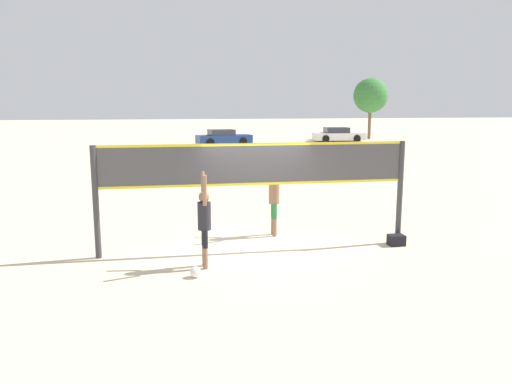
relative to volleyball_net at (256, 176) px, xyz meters
name	(u,v)px	position (x,y,z in m)	size (l,w,h in m)	color
ground_plane	(256,250)	(0.00, 0.00, -1.75)	(200.00, 200.00, 0.00)	beige
volleyball_net	(256,176)	(0.00, 0.00, 0.00)	(7.29, 0.14, 2.52)	#38383D
player_spiker	(204,219)	(-1.28, -1.07, -0.70)	(0.28, 0.69, 2.01)	#8C664C
player_blocker	(274,194)	(0.69, 1.21, -0.65)	(0.28, 0.70, 2.09)	#8C664C
volleyball	(195,272)	(-1.52, -1.67, -1.64)	(0.22, 0.22, 0.22)	white
gear_bag	(396,240)	(3.43, -0.23, -1.62)	(0.38, 0.29, 0.26)	black
parked_car_near	(223,138)	(2.66, 30.17, -1.16)	(4.71, 2.48, 1.29)	navy
parked_car_mid	(338,135)	(13.39, 32.28, -1.17)	(4.72, 2.21, 1.28)	silver
tree_left_cluster	(371,96)	(17.45, 34.87, 2.39)	(3.30, 3.30, 5.82)	brown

